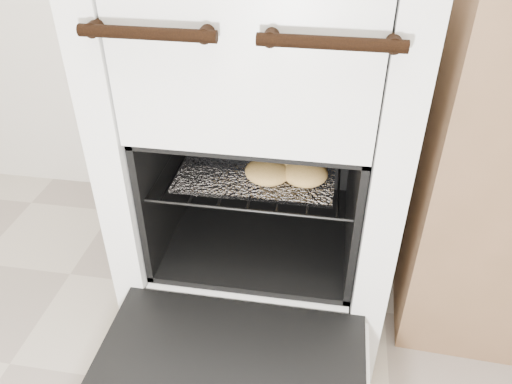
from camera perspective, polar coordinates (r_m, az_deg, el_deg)
stove at (r=1.33m, az=1.13°, el=5.83°), size 0.66×0.74×1.01m
oven_rack at (r=1.28m, az=0.64°, el=3.74°), size 0.48×0.46×0.01m
foil_sheet at (r=1.26m, az=0.49°, el=3.49°), size 0.37×0.33×0.01m
baked_rolls at (r=1.17m, az=3.87°, el=2.59°), size 0.22×0.18×0.05m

